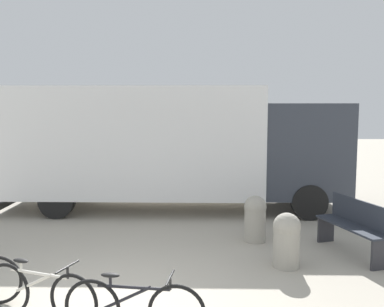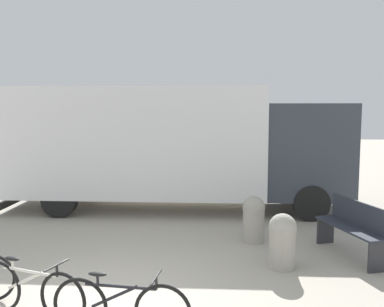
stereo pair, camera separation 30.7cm
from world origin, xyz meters
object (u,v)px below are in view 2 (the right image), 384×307
(delivery_truck, at_px, (173,143))
(bicycle_far, at_px, (120,307))
(bicycle_middle, at_px, (30,290))
(bollard_far_bench, at_px, (254,217))
(park_bench, at_px, (353,226))
(bollard_near_bench, at_px, (282,239))

(delivery_truck, relative_size, bicycle_far, 5.19)
(bicycle_middle, distance_m, bollard_far_bench, 4.38)
(park_bench, relative_size, bollard_near_bench, 1.84)
(bollard_far_bench, bearing_deg, delivery_truck, 123.36)
(bicycle_middle, bearing_deg, bollard_near_bench, 47.61)
(delivery_truck, bearing_deg, bollard_near_bench, -61.72)
(bollard_far_bench, bearing_deg, bollard_near_bench, -76.35)
(delivery_truck, bearing_deg, bollard_far_bench, -55.89)
(bicycle_far, height_order, bollard_far_bench, bollard_far_bench)
(bicycle_middle, relative_size, bicycle_far, 0.96)
(bollard_near_bench, distance_m, bollard_far_bench, 1.39)
(bollard_near_bench, bearing_deg, bicycle_middle, -151.94)
(delivery_truck, xyz_separation_m, bollard_near_bench, (2.13, -4.08, -1.21))
(bicycle_middle, xyz_separation_m, bollard_far_bench, (3.05, 3.15, 0.13))
(bicycle_far, relative_size, bollard_near_bench, 1.81)
(park_bench, height_order, bicycle_middle, park_bench)
(park_bench, xyz_separation_m, bollard_far_bench, (-1.66, 0.72, -0.05))
(park_bench, distance_m, bicycle_middle, 5.30)
(delivery_truck, distance_m, bollard_near_bench, 4.76)
(bicycle_far, distance_m, bollard_far_bench, 3.99)
(park_bench, relative_size, bicycle_middle, 1.06)
(delivery_truck, relative_size, bollard_near_bench, 9.41)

